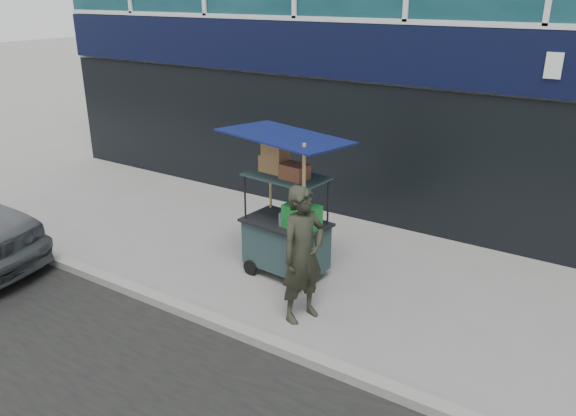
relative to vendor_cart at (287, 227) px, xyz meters
The scene contains 4 objects.
ground 1.69m from the vendor_cart, 68.63° to the right, with size 80.00×80.00×0.00m, color slate.
curb 1.84m from the vendor_cart, 71.08° to the right, with size 80.00×0.18×0.12m, color gray.
vendor_cart is the anchor object (origin of this frame).
vendor_man 1.16m from the vendor_cart, 47.15° to the right, with size 0.64×0.42×1.74m, color black.
Camera 1 is at (3.41, -4.66, 3.86)m, focal length 35.00 mm.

